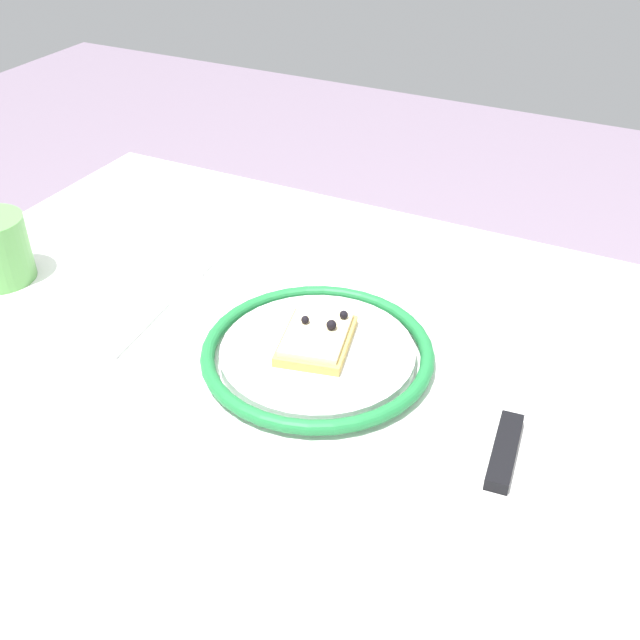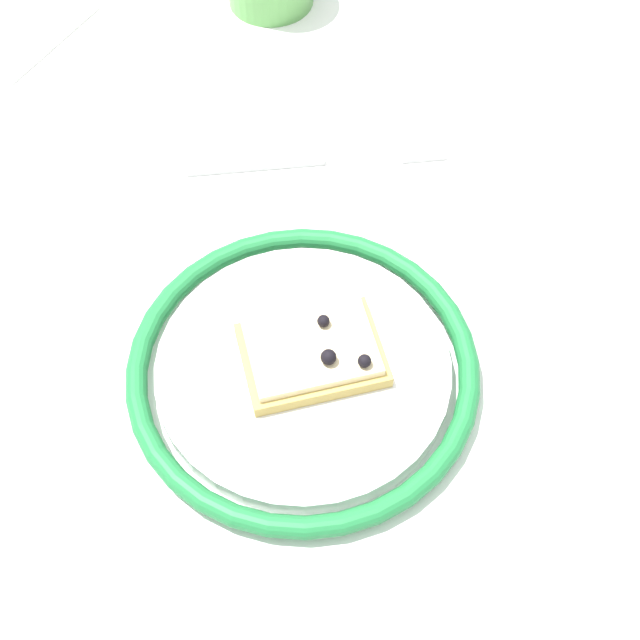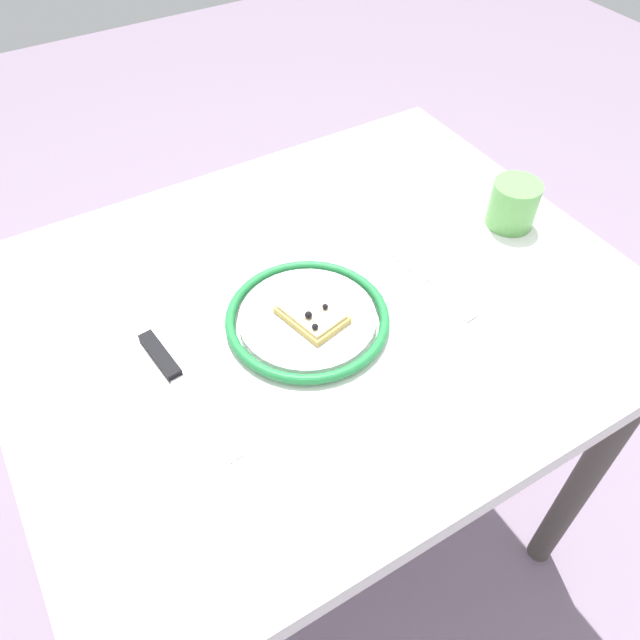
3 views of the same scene
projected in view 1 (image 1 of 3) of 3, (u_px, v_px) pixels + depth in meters
The scene contains 5 objects.
dining_table at pixel (268, 446), 0.81m from camera, with size 0.92×0.75×0.77m.
plate at pixel (318, 353), 0.76m from camera, with size 0.23×0.23×0.02m.
pizza_slice_near at pixel (317, 338), 0.75m from camera, with size 0.08×0.10×0.03m.
knife at pixel (510, 427), 0.68m from camera, with size 0.04×0.24×0.01m.
fork at pixel (167, 302), 0.85m from camera, with size 0.04×0.20×0.00m.
Camera 1 is at (0.31, -0.50, 1.24)m, focal length 42.63 mm.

